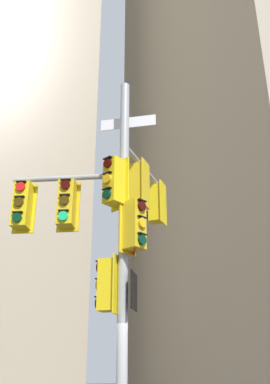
{
  "coord_description": "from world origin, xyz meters",
  "views": [
    {
      "loc": [
        -3.12,
        -7.63,
        1.67
      ],
      "look_at": [
        0.31,
        0.12,
        5.28
      ],
      "focal_mm": 39.6,
      "sensor_mm": 36.0,
      "label": 1
    }
  ],
  "objects": [
    {
      "name": "building_tower_right",
      "position": [
        14.19,
        9.79,
        22.68
      ],
      "size": [
        14.59,
        14.59,
        45.36
      ],
      "primitive_type": "cube",
      "color": "tan",
      "rests_on": "ground"
    },
    {
      "name": "signal_pole_assembly",
      "position": [
        -0.12,
        0.38,
        4.64
      ],
      "size": [
        4.0,
        2.31,
        7.93
      ],
      "color": "#9EA0A3",
      "rests_on": "ground"
    }
  ]
}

